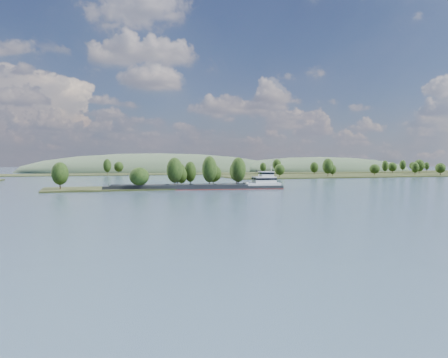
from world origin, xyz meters
name	(u,v)px	position (x,y,z in m)	size (l,w,h in m)	color
ground	(193,199)	(0.00, 120.00, 0.00)	(1800.00, 1800.00, 0.00)	#324357
tree_island	(174,179)	(6.55, 178.62, 4.32)	(100.00, 30.83, 15.35)	black
right_bank	(393,174)	(231.49, 299.63, 0.99)	(320.00, 90.00, 15.36)	black
back_shoreline	(124,174)	(7.05, 399.70, 0.75)	(900.00, 60.00, 16.09)	black
hill_east	(319,171)	(260.00, 470.00, 0.00)	(260.00, 140.00, 36.00)	#33452F
hill_west	(160,172)	(60.00, 500.00, 0.00)	(320.00, 160.00, 44.00)	#33452F
cargo_barge	(208,186)	(19.29, 167.61, 1.34)	(79.29, 21.20, 10.65)	black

